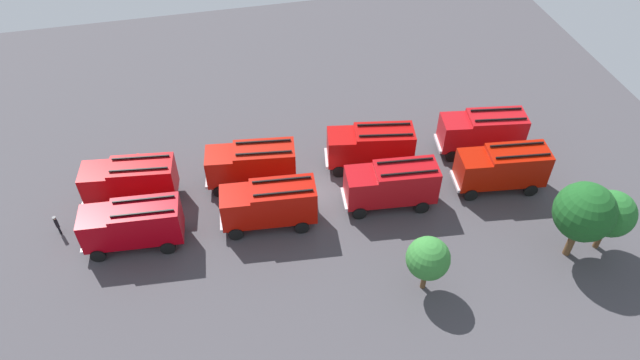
# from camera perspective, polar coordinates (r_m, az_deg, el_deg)

# --- Properties ---
(ground_plane) EXTENTS (65.68, 65.68, 0.00)m
(ground_plane) POSITION_cam_1_polar(r_m,az_deg,el_deg) (47.02, -0.00, -1.24)
(ground_plane) COLOR #423F44
(fire_truck_0) EXTENTS (7.48, 3.62, 3.88)m
(fire_truck_0) POSITION_cam_1_polar(r_m,az_deg,el_deg) (51.40, 15.56, 4.66)
(fire_truck_0) COLOR #B11016
(fire_truck_0) RESTS_ON ground
(fire_truck_1) EXTENTS (7.51, 3.74, 3.88)m
(fire_truck_1) POSITION_cam_1_polar(r_m,az_deg,el_deg) (48.17, 4.97, 3.34)
(fire_truck_1) COLOR #AF0B0A
(fire_truck_1) RESTS_ON ground
(fire_truck_2) EXTENTS (7.45, 3.49, 3.88)m
(fire_truck_2) POSITION_cam_1_polar(r_m,az_deg,el_deg) (46.63, -6.70, 1.57)
(fire_truck_2) COLOR #AF1207
(fire_truck_2) RESTS_ON ground
(fire_truck_3) EXTENTS (7.45, 3.47, 3.88)m
(fire_truck_3) POSITION_cam_1_polar(r_m,az_deg,el_deg) (47.25, -18.05, -0.03)
(fire_truck_3) COLOR #BA080D
(fire_truck_3) RESTS_ON ground
(fire_truck_4) EXTENTS (7.43, 3.43, 3.88)m
(fire_truck_4) POSITION_cam_1_polar(r_m,az_deg,el_deg) (48.24, 17.38, 1.22)
(fire_truck_4) COLOR #AA1103
(fire_truck_4) RESTS_ON ground
(fire_truck_5) EXTENTS (7.40, 3.30, 3.88)m
(fire_truck_5) POSITION_cam_1_polar(r_m,az_deg,el_deg) (44.97, 7.01, -0.39)
(fire_truck_5) COLOR #AD0C12
(fire_truck_5) RESTS_ON ground
(fire_truck_6) EXTENTS (7.39, 3.27, 3.88)m
(fire_truck_6) POSITION_cam_1_polar(r_m,az_deg,el_deg) (43.31, -4.98, -2.31)
(fire_truck_6) COLOR #B10D04
(fire_truck_6) RESTS_ON ground
(fire_truck_7) EXTENTS (7.36, 3.19, 3.88)m
(fire_truck_7) POSITION_cam_1_polar(r_m,az_deg,el_deg) (43.86, -17.84, -4.09)
(fire_truck_7) COLOR #AB030E
(fire_truck_7) RESTS_ON ground
(firefighter_0) EXTENTS (0.39, 0.48, 1.71)m
(firefighter_0) POSITION_cam_1_polar(r_m,az_deg,el_deg) (47.55, -24.31, -3.96)
(firefighter_0) COLOR black
(firefighter_0) RESTS_ON ground
(firefighter_1) EXTENTS (0.46, 0.32, 1.73)m
(firefighter_1) POSITION_cam_1_polar(r_m,az_deg,el_deg) (51.45, 6.94, 4.49)
(firefighter_1) COLOR black
(firefighter_1) RESTS_ON ground
(firefighter_2) EXTENTS (0.45, 0.48, 1.74)m
(firefighter_2) POSITION_cam_1_polar(r_m,az_deg,el_deg) (50.57, -17.20, 1.75)
(firefighter_2) COLOR black
(firefighter_2) RESTS_ON ground
(tree_0) EXTENTS (3.34, 3.34, 5.17)m
(tree_0) POSITION_cam_1_polar(r_m,az_deg,el_deg) (45.39, 26.57, -2.98)
(tree_0) COLOR brown
(tree_0) RESTS_ON ground
(tree_1) EXTENTS (4.17, 4.17, 6.46)m
(tree_1) POSITION_cam_1_polar(r_m,az_deg,el_deg) (43.40, 24.42, -2.87)
(tree_1) COLOR brown
(tree_1) RESTS_ON ground
(tree_2) EXTENTS (2.95, 2.95, 4.57)m
(tree_2) POSITION_cam_1_polar(r_m,az_deg,el_deg) (39.17, 10.51, -7.55)
(tree_2) COLOR brown
(tree_2) RESTS_ON ground
(traffic_cone_0) EXTENTS (0.46, 0.46, 0.66)m
(traffic_cone_0) POSITION_cam_1_polar(r_m,az_deg,el_deg) (51.56, 17.73, 1.57)
(traffic_cone_0) COLOR #F2600C
(traffic_cone_0) RESTS_ON ground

